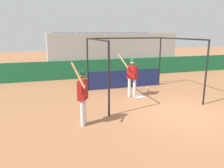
{
  "coord_description": "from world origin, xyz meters",
  "views": [
    {
      "loc": [
        -4.66,
        -6.24,
        2.83
      ],
      "look_at": [
        -2.26,
        1.29,
        0.96
      ],
      "focal_mm": 35.0,
      "sensor_mm": 36.0,
      "label": 1
    }
  ],
  "objects": [
    {
      "name": "ground_plane",
      "position": [
        0.0,
        0.0,
        0.0
      ],
      "size": [
        60.0,
        60.0,
        0.0
      ],
      "primitive_type": "plane",
      "color": "#9E6642"
    },
    {
      "name": "outfield_wall",
      "position": [
        0.0,
        7.21,
        0.58
      ],
      "size": [
        24.0,
        0.12,
        1.15
      ],
      "color": "#196038",
      "rests_on": "ground"
    },
    {
      "name": "bleacher_section",
      "position": [
        0.0,
        8.87,
        1.41
      ],
      "size": [
        8.7,
        3.2,
        2.83
      ],
      "color": "#9E9E99",
      "rests_on": "ground"
    },
    {
      "name": "batting_cage",
      "position": [
        -0.6,
        3.48,
        1.12
      ],
      "size": [
        4.03,
        3.64,
        2.59
      ],
      "color": "black",
      "rests_on": "ground"
    },
    {
      "name": "home_plate",
      "position": [
        -0.6,
        2.47,
        0.01
      ],
      "size": [
        0.44,
        0.44,
        0.02
      ],
      "color": "white",
      "rests_on": "ground"
    },
    {
      "name": "player_batter",
      "position": [
        -0.96,
        2.48,
        1.05
      ],
      "size": [
        0.71,
        0.76,
        1.91
      ],
      "rotation": [
        0.0,
        0.0,
        2.0
      ],
      "color": "silver",
      "rests_on": "ground"
    },
    {
      "name": "player_waiting",
      "position": [
        -3.57,
        0.09,
        1.05
      ],
      "size": [
        0.54,
        0.76,
        2.02
      ],
      "rotation": [
        0.0,
        0.0,
        -2.08
      ],
      "color": "silver",
      "rests_on": "ground"
    },
    {
      "name": "baseball",
      "position": [
        0.45,
        3.67,
        0.04
      ],
      "size": [
        0.07,
        0.07,
        0.07
      ],
      "color": "white",
      "rests_on": "ground"
    }
  ]
}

